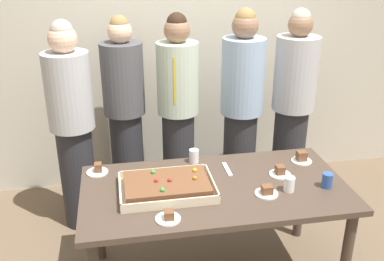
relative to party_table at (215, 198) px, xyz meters
The scene contains 17 objects.
interior_back_panel 1.80m from the party_table, 90.00° to the left, with size 8.00×0.12×3.00m, color beige.
party_table is the anchor object (origin of this frame).
sheet_cake 0.34m from the party_table, behind, with size 0.61×0.43×0.10m.
plated_slice_near_left 0.36m from the party_table, 27.24° to the right, with size 0.15×0.15×0.06m.
plated_slice_near_right 0.50m from the party_table, ahead, with size 0.15×0.15×0.07m.
plated_slice_far_left 0.84m from the party_table, 156.46° to the left, with size 0.15×0.15×0.07m.
plated_slice_far_right 0.76m from the party_table, 18.89° to the left, with size 0.15×0.15×0.08m.
plated_slice_center_front 0.49m from the party_table, 137.74° to the right, with size 0.15×0.15×0.06m.
drink_cup_nearest 0.75m from the party_table, 10.64° to the right, with size 0.07×0.07×0.10m, color #2D5199.
drink_cup_middle 0.50m from the party_table, 16.75° to the right, with size 0.07×0.07×0.10m, color white.
drink_cup_far_end 0.40m from the party_table, 101.24° to the left, with size 0.07×0.07×0.10m, color white.
cake_server_utensil 0.27m from the party_table, 57.45° to the left, with size 0.03×0.20×0.01m, color silver.
person_serving_front 1.28m from the party_table, 115.31° to the left, with size 0.35×0.35×1.71m.
person_green_shirt_behind 1.05m from the party_table, 95.13° to the left, with size 0.35×0.35×1.74m.
person_striped_tie_right 1.11m from the party_table, 65.09° to the left, with size 0.36×0.36×1.77m.
person_far_right_suit 1.32m from the party_table, 137.49° to the left, with size 0.36×0.36×1.73m.
person_back_corner 1.32m from the party_table, 45.73° to the left, with size 0.36×0.36×1.76m.
Camera 1 is at (-0.60, -2.46, 2.24)m, focal length 41.19 mm.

